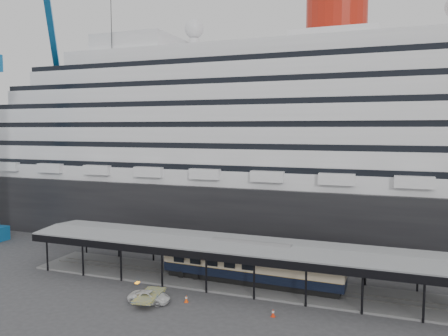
{
  "coord_description": "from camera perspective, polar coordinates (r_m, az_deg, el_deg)",
  "views": [
    {
      "loc": [
        15.96,
        -44.76,
        19.11
      ],
      "look_at": [
        -3.28,
        8.0,
        13.99
      ],
      "focal_mm": 35.0,
      "sensor_mm": 36.0,
      "label": 1
    }
  ],
  "objects": [
    {
      "name": "platform_canopy",
      "position": [
        54.88,
        2.2,
        -12.57
      ],
      "size": [
        56.0,
        9.18,
        5.3
      ],
      "color": "slate",
      "rests_on": "ground"
    },
    {
      "name": "ground",
      "position": [
        51.22,
        0.4,
        -16.7
      ],
      "size": [
        200.0,
        200.0,
        0.0
      ],
      "primitive_type": "plane",
      "color": "#37373A",
      "rests_on": "ground"
    },
    {
      "name": "traffic_cone_mid",
      "position": [
        50.31,
        -4.95,
        -16.63
      ],
      "size": [
        0.53,
        0.53,
        0.83
      ],
      "rotation": [
        0.0,
        0.0,
        0.29
      ],
      "color": "#FA4D0D",
      "rests_on": "ground"
    },
    {
      "name": "traffic_cone_left",
      "position": [
        51.23,
        -9.68,
        -16.29
      ],
      "size": [
        0.45,
        0.45,
        0.8
      ],
      "rotation": [
        0.0,
        0.0,
        0.08
      ],
      "color": "#EB5E0D",
      "rests_on": "ground"
    },
    {
      "name": "pullman_carriage",
      "position": [
        54.41,
        3.53,
        -12.38
      ],
      "size": [
        22.6,
        3.67,
        22.11
      ],
      "rotation": [
        0.0,
        0.0,
        -0.03
      ],
      "color": "black",
      "rests_on": "ground"
    },
    {
      "name": "cruise_ship",
      "position": [
        78.4,
        8.35,
        4.6
      ],
      "size": [
        130.0,
        30.0,
        43.9
      ],
      "color": "black",
      "rests_on": "ground"
    },
    {
      "name": "traffic_cone_right",
      "position": [
        46.98,
        6.42,
        -18.28
      ],
      "size": [
        0.48,
        0.48,
        0.82
      ],
      "rotation": [
        0.0,
        0.0,
        -0.15
      ],
      "color": "red",
      "rests_on": "ground"
    },
    {
      "name": "port_truck",
      "position": [
        50.63,
        -9.73,
        -16.27
      ],
      "size": [
        4.8,
        2.64,
        1.27
      ],
      "primitive_type": "imported",
      "rotation": [
        0.0,
        0.0,
        1.69
      ],
      "color": "silver",
      "rests_on": "ground"
    }
  ]
}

